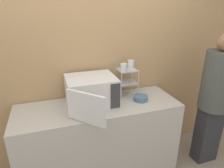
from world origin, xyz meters
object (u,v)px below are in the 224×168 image
Objects in this scene: glass_front_left at (124,68)px; bowl at (141,98)px; dish_rack at (127,77)px; glass_back_right at (131,64)px; person at (215,96)px; microwave at (91,91)px.

glass_front_left reaches higher than bowl.
glass_back_right is at bearing 38.85° from dish_rack.
person reaches higher than glass_front_left.
person is at bearing -21.01° from dish_rack.
microwave is at bearing -166.20° from dish_rack.
dish_rack is 1.09m from person.
bowl is at bearing -83.16° from glass_back_right.
microwave is at bearing -162.44° from glass_back_right.
glass_front_left and glass_back_right have the same top height.
microwave is at bearing -171.92° from glass_front_left.
glass_back_right is (0.14, 0.11, 0.00)m from glass_front_left.
glass_front_left reaches higher than microwave.
person reaches higher than glass_back_right.
microwave is 0.48m from dish_rack.
dish_rack is 0.16m from glass_back_right.
bowl is (0.17, -0.14, -0.34)m from glass_front_left.
microwave is 1.49m from person.
person is at bearing -16.99° from glass_front_left.
dish_rack is (0.46, 0.11, 0.08)m from microwave.
glass_back_right is 0.05× the size of person.
glass_back_right reaches higher than microwave.
glass_back_right is at bearing 17.56° from microwave.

